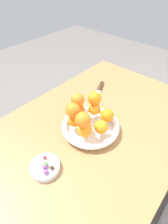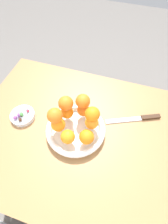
{
  "view_description": "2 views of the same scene",
  "coord_description": "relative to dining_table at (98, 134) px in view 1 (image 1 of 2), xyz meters",
  "views": [
    {
      "loc": [
        0.49,
        0.34,
        1.34
      ],
      "look_at": [
        0.06,
        -0.04,
        0.82
      ],
      "focal_mm": 28.0,
      "sensor_mm": 36.0,
      "label": 1
    },
    {
      "loc": [
        -0.08,
        0.34,
        1.44
      ],
      "look_at": [
        0.04,
        -0.04,
        0.86
      ],
      "focal_mm": 28.0,
      "sensor_mm": 36.0,
      "label": 2
    }
  ],
  "objects": [
    {
      "name": "candy_ball_5",
      "position": [
        0.31,
        -0.02,
        0.12
      ],
      "size": [
        0.01,
        0.01,
        0.01
      ],
      "primitive_type": "sphere",
      "color": "#C6384C",
      "rests_on": "candy_dish"
    },
    {
      "name": "candy_ball_4",
      "position": [
        0.33,
        0.01,
        0.12
      ],
      "size": [
        0.02,
        0.02,
        0.02
      ],
      "primitive_type": "sphere",
      "color": "#4C9947",
      "rests_on": "candy_dish"
    },
    {
      "name": "orange_2",
      "position": [
        0.05,
        -0.08,
        0.16
      ],
      "size": [
        0.06,
        0.06,
        0.06
      ],
      "primitive_type": "sphere",
      "color": "orange",
      "rests_on": "fruit_bowl"
    },
    {
      "name": "candy_ball_3",
      "position": [
        0.33,
        -0.0,
        0.12
      ],
      "size": [
        0.01,
        0.01,
        0.01
      ],
      "primitive_type": "sphere",
      "color": "#8C4C99",
      "rests_on": "candy_dish"
    },
    {
      "name": "orange_8",
      "position": [
        -0.0,
        -0.03,
        0.22
      ],
      "size": [
        0.06,
        0.06,
        0.06
      ],
      "primitive_type": "sphere",
      "color": "orange",
      "rests_on": "orange_1"
    },
    {
      "name": "orange_7",
      "position": [
        0.12,
        -0.05,
        0.22
      ],
      "size": [
        0.06,
        0.06,
        0.06
      ],
      "primitive_type": "sphere",
      "color": "orange",
      "rests_on": "orange_3"
    },
    {
      "name": "orange_3",
      "position": [
        0.12,
        -0.05,
        0.16
      ],
      "size": [
        0.06,
        0.06,
        0.06
      ],
      "primitive_type": "sphere",
      "color": "orange",
      "rests_on": "fruit_bowl"
    },
    {
      "name": "candy_dish",
      "position": [
        0.33,
        0.0,
        0.1
      ],
      "size": [
        0.11,
        0.11,
        0.02
      ],
      "primitive_type": "cylinder",
      "color": "silver",
      "rests_on": "dining_table"
    },
    {
      "name": "dining_table",
      "position": [
        0.0,
        0.0,
        0.0
      ],
      "size": [
        1.1,
        0.76,
        0.74
      ],
      "color": "#9E7042",
      "rests_on": "ground_plane"
    },
    {
      "name": "candy_ball_2",
      "position": [
        0.33,
        0.01,
        0.12
      ],
      "size": [
        0.02,
        0.02,
        0.02
      ],
      "primitive_type": "sphere",
      "color": "#8C4C99",
      "rests_on": "candy_dish"
    },
    {
      "name": "orange_9",
      "position": [
        0.06,
        -0.08,
        0.22
      ],
      "size": [
        0.06,
        0.06,
        0.06
      ],
      "primitive_type": "sphere",
      "color": "orange",
      "rests_on": "orange_2"
    },
    {
      "name": "orange_5",
      "position": [
        0.07,
        0.06,
        0.16
      ],
      "size": [
        0.06,
        0.06,
        0.06
      ],
      "primitive_type": "sphere",
      "color": "orange",
      "rests_on": "fruit_bowl"
    },
    {
      "name": "orange_6",
      "position": [
        0.14,
        0.02,
        0.22
      ],
      "size": [
        0.06,
        0.06,
        0.06
      ],
      "primitive_type": "sphere",
      "color": "orange",
      "rests_on": "orange_4"
    },
    {
      "name": "candy_ball_1",
      "position": [
        0.32,
        0.03,
        0.12
      ],
      "size": [
        0.02,
        0.02,
        0.02
      ],
      "primitive_type": "sphere",
      "color": "#472819",
      "rests_on": "candy_dish"
    },
    {
      "name": "knife",
      "position": [
        -0.19,
        -0.15,
        0.09
      ],
      "size": [
        0.25,
        0.13,
        0.01
      ],
      "color": "#3F2819",
      "rests_on": "dining_table"
    },
    {
      "name": "orange_4",
      "position": [
        0.13,
        0.02,
        0.16
      ],
      "size": [
        0.06,
        0.06,
        0.06
      ],
      "primitive_type": "sphere",
      "color": "orange",
      "rests_on": "fruit_bowl"
    },
    {
      "name": "fruit_bowl",
      "position": [
        0.06,
        -0.0,
        0.11
      ],
      "size": [
        0.26,
        0.26,
        0.04
      ],
      "color": "white",
      "rests_on": "dining_table"
    },
    {
      "name": "candy_ball_0",
      "position": [
        0.34,
        0.03,
        0.12
      ],
      "size": [
        0.02,
        0.02,
        0.02
      ],
      "primitive_type": "sphere",
      "color": "#8C4C99",
      "rests_on": "candy_dish"
    },
    {
      "name": "ground_plane",
      "position": [
        0.0,
        0.0,
        -0.65
      ],
      "size": [
        6.0,
        6.0,
        0.0
      ],
      "primitive_type": "plane",
      "color": "slate"
    },
    {
      "name": "orange_0",
      "position": [
        0.0,
        0.04,
        0.16
      ],
      "size": [
        0.06,
        0.06,
        0.06
      ],
      "primitive_type": "sphere",
      "color": "orange",
      "rests_on": "fruit_bowl"
    },
    {
      "name": "orange_1",
      "position": [
        0.0,
        -0.03,
        0.16
      ],
      "size": [
        0.06,
        0.06,
        0.06
      ],
      "primitive_type": "sphere",
      "color": "orange",
      "rests_on": "fruit_bowl"
    }
  ]
}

